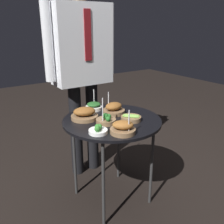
# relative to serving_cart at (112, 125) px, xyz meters

# --- Properties ---
(ground_plane) EXTENTS (8.00, 8.00, 0.00)m
(ground_plane) POSITION_rel_serving_cart_xyz_m (0.00, 0.00, -0.58)
(ground_plane) COLOR black
(serving_cart) EXTENTS (0.65, 0.65, 0.63)m
(serving_cart) POSITION_rel_serving_cart_xyz_m (0.00, 0.00, 0.00)
(serving_cart) COLOR black
(serving_cart) RESTS_ON ground_plane
(bowl_broccoli_back_left) EXTENTS (0.13, 0.13, 0.17)m
(bowl_broccoli_back_left) POSITION_rel_serving_cart_xyz_m (-0.07, -0.04, 0.07)
(bowl_broccoli_back_left) COLOR brown
(bowl_broccoli_back_left) RESTS_ON serving_cart
(bowl_roast_far_rim) EXTENTS (0.16, 0.16, 0.15)m
(bowl_roast_far_rim) POSITION_rel_serving_cart_xyz_m (0.07, 0.09, 0.08)
(bowl_roast_far_rim) COLOR brown
(bowl_roast_far_rim) RESTS_ON serving_cart
(bowl_asparagus_front_left) EXTENTS (0.13, 0.13, 0.04)m
(bowl_asparagus_front_left) POSITION_rel_serving_cart_xyz_m (0.09, -0.09, 0.06)
(bowl_asparagus_front_left) COLOR brown
(bowl_asparagus_front_left) RESTS_ON serving_cart
(bowl_roast_front_center) EXTENTS (0.18, 0.18, 0.08)m
(bowl_roast_front_center) POSITION_rel_serving_cart_xyz_m (-0.15, 0.11, 0.08)
(bowl_roast_front_center) COLOR brown
(bowl_roast_front_center) RESTS_ON serving_cart
(bowl_broccoli_mid_right) EXTENTS (0.11, 0.11, 0.06)m
(bowl_broccoli_mid_right) POSITION_rel_serving_cart_xyz_m (-0.19, -0.14, 0.06)
(bowl_broccoli_mid_right) COLOR white
(bowl_broccoli_mid_right) RESTS_ON serving_cart
(bowl_spinach_front_right) EXTENTS (0.12, 0.12, 0.14)m
(bowl_spinach_front_right) POSITION_rel_serving_cart_xyz_m (-0.00, 0.24, 0.07)
(bowl_spinach_front_right) COLOR silver
(bowl_spinach_front_right) RESTS_ON serving_cart
(bowl_roast_mid_left) EXTENTS (0.15, 0.15, 0.15)m
(bowl_roast_mid_left) POSITION_rel_serving_cart_xyz_m (-0.07, -0.22, 0.08)
(bowl_roast_mid_left) COLOR brown
(bowl_roast_mid_left) RESTS_ON serving_cart
(waiter_figure) EXTENTS (0.58, 0.22, 1.58)m
(waiter_figure) POSITION_rel_serving_cart_xyz_m (0.03, 0.45, 0.42)
(waiter_figure) COLOR black
(waiter_figure) RESTS_ON ground_plane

